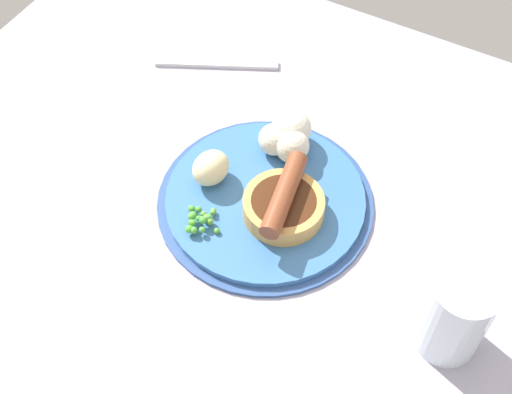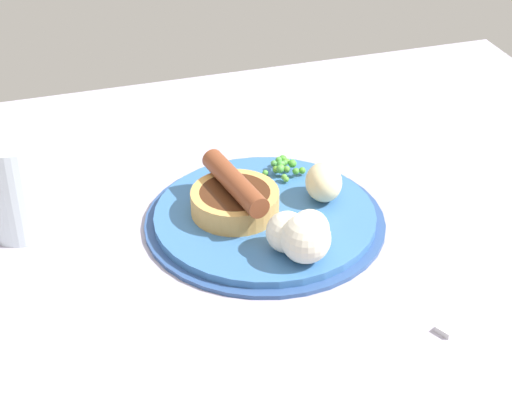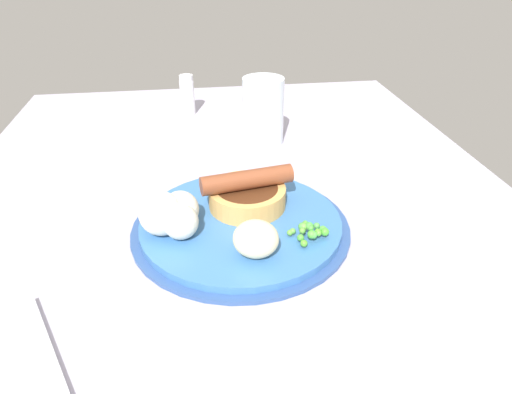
{
  "view_description": "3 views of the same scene",
  "coord_description": "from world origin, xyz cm",
  "px_view_note": "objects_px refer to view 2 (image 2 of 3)",
  "views": [
    {
      "loc": [
        20.83,
        -46.9,
        74.78
      ],
      "look_at": [
        -3.82,
        -2.25,
        6.85
      ],
      "focal_mm": 50.0,
      "sensor_mm": 36.0,
      "label": 1
    },
    {
      "loc": [
        20.77,
        75.24,
        57.68
      ],
      "look_at": [
        -2.46,
        0.75,
        7.22
      ],
      "focal_mm": 60.0,
      "sensor_mm": 36.0,
      "label": 2
    },
    {
      "loc": [
        -50.46,
        4.73,
        35.61
      ],
      "look_at": [
        -2.51,
        -2.07,
        6.76
      ],
      "focal_mm": 32.0,
      "sensor_mm": 36.0,
      "label": 3
    }
  ],
  "objects_px": {
    "fork": "(495,291)",
    "drinking_glass": "(16,187)",
    "dinner_plate": "(264,218)",
    "cauliflower_floret": "(301,234)",
    "potato_chunk_0": "(324,182)",
    "pea_pile": "(284,166)",
    "sausage_pudding": "(235,198)"
  },
  "relations": [
    {
      "from": "pea_pile",
      "to": "drinking_glass",
      "type": "bearing_deg",
      "value": 1.2
    },
    {
      "from": "potato_chunk_0",
      "to": "dinner_plate",
      "type": "bearing_deg",
      "value": 4.27
    },
    {
      "from": "dinner_plate",
      "to": "cauliflower_floret",
      "type": "relative_size",
      "value": 3.86
    },
    {
      "from": "pea_pile",
      "to": "potato_chunk_0",
      "type": "distance_m",
      "value": 0.07
    },
    {
      "from": "fork",
      "to": "drinking_glass",
      "type": "relative_size",
      "value": 1.6
    },
    {
      "from": "fork",
      "to": "drinking_glass",
      "type": "distance_m",
      "value": 0.51
    },
    {
      "from": "potato_chunk_0",
      "to": "fork",
      "type": "xyz_separation_m",
      "value": [
        -0.11,
        0.2,
        -0.03
      ]
    },
    {
      "from": "cauliflower_floret",
      "to": "fork",
      "type": "height_order",
      "value": "cauliflower_floret"
    },
    {
      "from": "pea_pile",
      "to": "drinking_glass",
      "type": "xyz_separation_m",
      "value": [
        0.31,
        0.01,
        0.03
      ]
    },
    {
      "from": "pea_pile",
      "to": "sausage_pudding",
      "type": "bearing_deg",
      "value": 38.16
    },
    {
      "from": "sausage_pudding",
      "to": "pea_pile",
      "type": "bearing_deg",
      "value": -62.12
    },
    {
      "from": "dinner_plate",
      "to": "fork",
      "type": "bearing_deg",
      "value": 133.73
    },
    {
      "from": "fork",
      "to": "drinking_glass",
      "type": "bearing_deg",
      "value": -56.22
    },
    {
      "from": "dinner_plate",
      "to": "fork",
      "type": "relative_size",
      "value": 1.5
    },
    {
      "from": "dinner_plate",
      "to": "potato_chunk_0",
      "type": "bearing_deg",
      "value": -175.73
    },
    {
      "from": "pea_pile",
      "to": "potato_chunk_0",
      "type": "relative_size",
      "value": 1.0
    },
    {
      "from": "cauliflower_floret",
      "to": "fork",
      "type": "distance_m",
      "value": 0.2
    },
    {
      "from": "cauliflower_floret",
      "to": "dinner_plate",
      "type": "bearing_deg",
      "value": -81.54
    },
    {
      "from": "pea_pile",
      "to": "fork",
      "type": "distance_m",
      "value": 0.3
    },
    {
      "from": "potato_chunk_0",
      "to": "cauliflower_floret",
      "type": "bearing_deg",
      "value": 56.61
    },
    {
      "from": "cauliflower_floret",
      "to": "drinking_glass",
      "type": "distance_m",
      "value": 0.31
    },
    {
      "from": "dinner_plate",
      "to": "cauliflower_floret",
      "type": "bearing_deg",
      "value": 98.46
    },
    {
      "from": "sausage_pudding",
      "to": "pea_pile",
      "type": "relative_size",
      "value": 2.39
    },
    {
      "from": "dinner_plate",
      "to": "sausage_pudding",
      "type": "xyz_separation_m",
      "value": [
        0.03,
        -0.01,
        0.03
      ]
    },
    {
      "from": "dinner_plate",
      "to": "sausage_pudding",
      "type": "relative_size",
      "value": 2.25
    },
    {
      "from": "cauliflower_floret",
      "to": "drinking_glass",
      "type": "bearing_deg",
      "value": -28.83
    },
    {
      "from": "pea_pile",
      "to": "drinking_glass",
      "type": "height_order",
      "value": "drinking_glass"
    },
    {
      "from": "sausage_pudding",
      "to": "fork",
      "type": "bearing_deg",
      "value": -143.34
    },
    {
      "from": "drinking_glass",
      "to": "pea_pile",
      "type": "bearing_deg",
      "value": -178.8
    },
    {
      "from": "cauliflower_floret",
      "to": "fork",
      "type": "xyz_separation_m",
      "value": [
        -0.17,
        0.11,
        -0.03
      ]
    },
    {
      "from": "dinner_plate",
      "to": "drinking_glass",
      "type": "height_order",
      "value": "drinking_glass"
    },
    {
      "from": "dinner_plate",
      "to": "cauliflower_floret",
      "type": "height_order",
      "value": "cauliflower_floret"
    }
  ]
}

